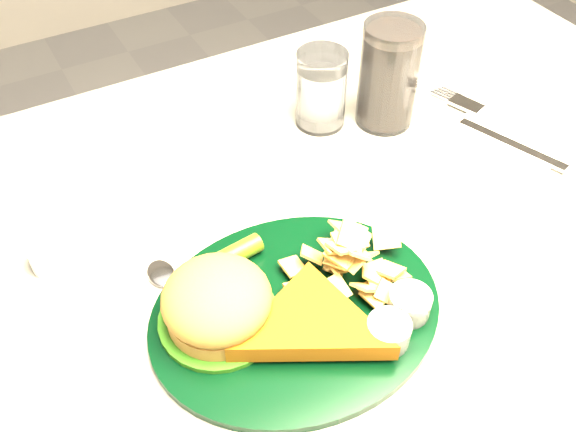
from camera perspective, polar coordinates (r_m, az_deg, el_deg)
name	(u,v)px	position (r m, az deg, el deg)	size (l,w,h in m)	color
table	(312,408)	(1.01, 2.17, -16.68)	(1.20, 0.80, 0.75)	#A19D91
dinner_plate	(296,293)	(0.61, 0.74, -6.88)	(0.29, 0.24, 0.07)	black
water_glass	(321,89)	(0.83, 2.96, 11.17)	(0.06, 0.06, 0.10)	white
cola_glass	(389,76)	(0.83, 8.93, 12.22)	(0.07, 0.07, 0.14)	black
fork_napkin	(505,139)	(0.86, 18.77, 6.46)	(0.14, 0.19, 0.01)	white
spoon	(196,314)	(0.64, -8.21, -8.61)	(0.03, 0.13, 0.01)	silver
ramekin	(50,256)	(0.71, -20.42, -3.34)	(0.04, 0.04, 0.03)	silver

